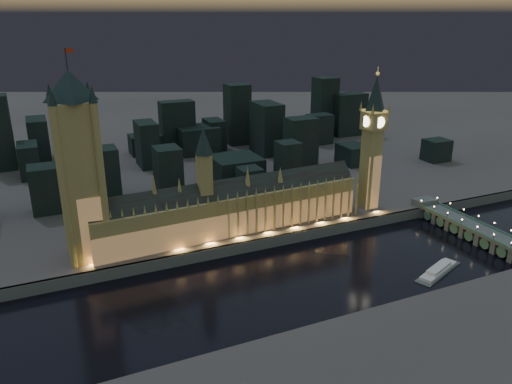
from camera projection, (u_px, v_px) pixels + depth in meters
name	position (u px, v px, depth m)	size (l,w,h in m)	color
ground_plane	(284.00, 276.00, 316.71)	(2000.00, 2000.00, 0.00)	black
north_bank	(129.00, 119.00, 761.79)	(2000.00, 960.00, 8.00)	#473A38
embankment_wall	(258.00, 245.00, 350.56)	(2000.00, 2.50, 8.00)	#435852
palace_of_westminster	(231.00, 208.00, 356.42)	(202.00, 30.29, 78.00)	olive
victoria_tower	(79.00, 160.00, 302.75)	(31.68, 31.68, 130.95)	olive
elizabeth_tower	(373.00, 132.00, 387.61)	(18.00, 18.00, 111.81)	olive
westminster_bridge	(469.00, 229.00, 370.56)	(17.46, 113.00, 15.90)	#435852
river_boat	(438.00, 270.00, 320.72)	(44.87, 25.83, 4.50)	#435852
city_backdrop	(209.00, 138.00, 532.48)	(476.19, 215.63, 74.56)	black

